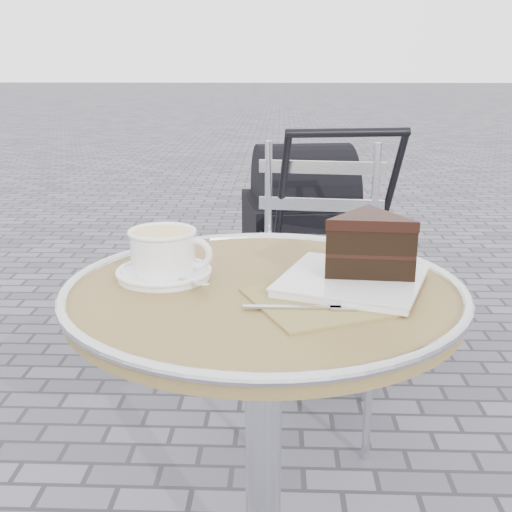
{
  "coord_description": "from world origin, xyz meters",
  "views": [
    {
      "loc": [
        0.03,
        -1.08,
        1.11
      ],
      "look_at": [
        -0.02,
        0.03,
        0.78
      ],
      "focal_mm": 45.0,
      "sensor_mm": 36.0,
      "label": 1
    }
  ],
  "objects_px": {
    "cafe_table": "(264,370)",
    "baby_stroller": "(307,245)",
    "cake_plate_set": "(365,253)",
    "bistro_chair": "(318,253)",
    "cappuccino_set": "(164,256)"
  },
  "relations": [
    {
      "from": "cafe_table",
      "to": "baby_stroller",
      "type": "xyz_separation_m",
      "value": [
        0.14,
        1.39,
        -0.15
      ]
    },
    {
      "from": "cafe_table",
      "to": "cake_plate_set",
      "type": "distance_m",
      "value": 0.29
    },
    {
      "from": "cafe_table",
      "to": "bistro_chair",
      "type": "distance_m",
      "value": 0.86
    },
    {
      "from": "bistro_chair",
      "to": "cake_plate_set",
      "type": "bearing_deg",
      "value": -81.15
    },
    {
      "from": "bistro_chair",
      "to": "cappuccino_set",
      "type": "bearing_deg",
      "value": -106.05
    },
    {
      "from": "cafe_table",
      "to": "cake_plate_set",
      "type": "relative_size",
      "value": 2.0
    },
    {
      "from": "cappuccino_set",
      "to": "baby_stroller",
      "type": "distance_m",
      "value": 1.43
    },
    {
      "from": "bistro_chair",
      "to": "baby_stroller",
      "type": "bearing_deg",
      "value": 97.82
    },
    {
      "from": "cafe_table",
      "to": "bistro_chair",
      "type": "bearing_deg",
      "value": 80.03
    },
    {
      "from": "baby_stroller",
      "to": "cake_plate_set",
      "type": "bearing_deg",
      "value": -97.83
    },
    {
      "from": "cafe_table",
      "to": "cappuccino_set",
      "type": "xyz_separation_m",
      "value": [
        -0.19,
        0.05,
        0.2
      ]
    },
    {
      "from": "bistro_chair",
      "to": "baby_stroller",
      "type": "relative_size",
      "value": 0.93
    },
    {
      "from": "cafe_table",
      "to": "cappuccino_set",
      "type": "bearing_deg",
      "value": 165.07
    },
    {
      "from": "cake_plate_set",
      "to": "cappuccino_set",
      "type": "bearing_deg",
      "value": -164.42
    },
    {
      "from": "baby_stroller",
      "to": "cafe_table",
      "type": "bearing_deg",
      "value": -105.23
    }
  ]
}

